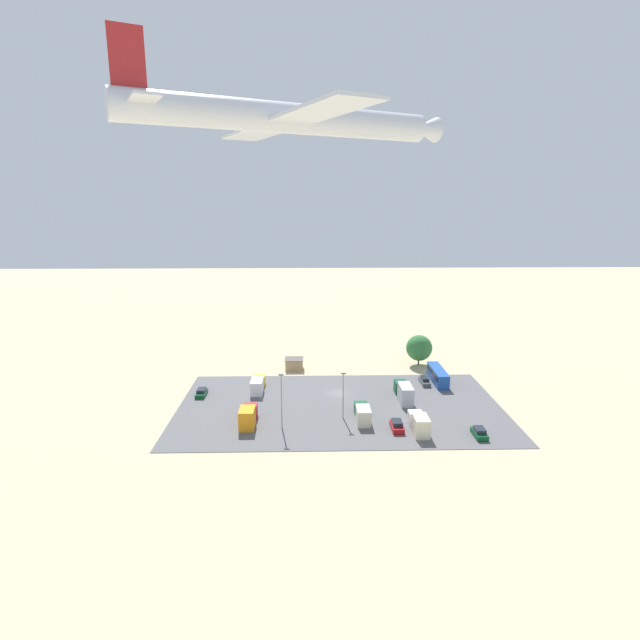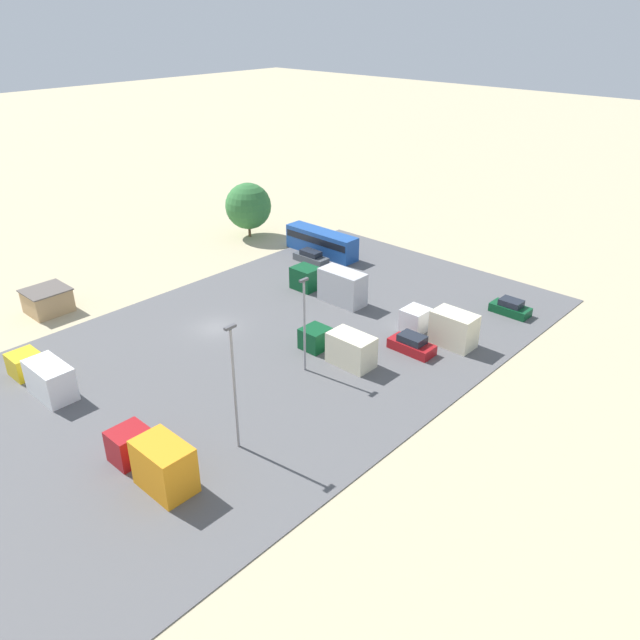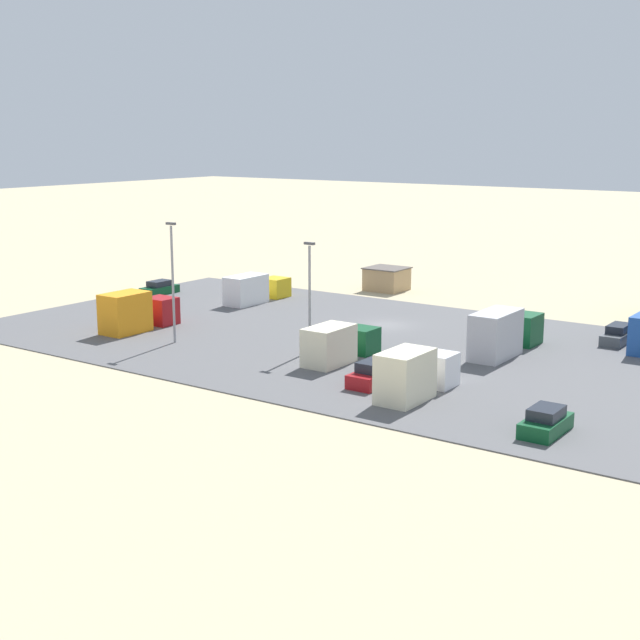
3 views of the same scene
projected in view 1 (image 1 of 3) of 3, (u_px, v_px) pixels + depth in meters
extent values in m
plane|color=tan|center=(338.00, 394.00, 102.78)|extent=(400.00, 400.00, 0.00)
cube|color=#565659|center=(340.00, 407.00, 96.14)|extent=(62.04, 35.15, 0.08)
cube|color=tan|center=(294.00, 364.00, 117.63)|extent=(4.03, 3.73, 2.42)
cube|color=#59514C|center=(294.00, 359.00, 117.34)|extent=(4.27, 3.97, 0.12)
cube|color=#1E4C9E|center=(438.00, 375.00, 108.86)|extent=(2.45, 10.37, 3.04)
cube|color=black|center=(438.00, 373.00, 108.73)|extent=(2.49, 9.95, 0.85)
cube|color=#0C4723|center=(202.00, 393.00, 101.51)|extent=(1.86, 4.27, 0.84)
cube|color=#1E232D|center=(201.00, 390.00, 101.34)|extent=(1.56, 2.39, 0.61)
cube|color=#0C4723|center=(479.00, 434.00, 83.71)|extent=(1.92, 4.01, 0.90)
cube|color=#1E232D|center=(480.00, 430.00, 83.53)|extent=(1.62, 2.24, 0.66)
cube|color=#4C5156|center=(425.00, 382.00, 108.03)|extent=(1.70, 4.69, 0.88)
cube|color=#1E232D|center=(425.00, 378.00, 107.85)|extent=(1.43, 2.62, 0.65)
cube|color=maroon|center=(397.00, 427.00, 86.28)|extent=(1.97, 4.30, 0.96)
cube|color=#1E232D|center=(397.00, 423.00, 86.09)|extent=(1.65, 2.41, 0.70)
cube|color=#0C4723|center=(400.00, 387.00, 102.79)|extent=(2.39, 2.87, 2.52)
cube|color=#B2B2B7|center=(406.00, 394.00, 97.39)|extent=(2.39, 5.10, 3.60)
cube|color=#0C4723|center=(361.00, 408.00, 92.83)|extent=(2.41, 2.31, 2.02)
cube|color=beige|center=(363.00, 416.00, 88.49)|extent=(2.41, 4.10, 2.89)
cube|color=maroon|center=(250.00, 411.00, 91.05)|extent=(2.60, 2.26, 2.43)
cube|color=orange|center=(247.00, 418.00, 86.78)|extent=(2.60, 4.01, 3.48)
cube|color=gold|center=(259.00, 380.00, 107.18)|extent=(2.39, 2.52, 2.03)
cube|color=white|center=(257.00, 387.00, 102.45)|extent=(2.39, 4.48, 2.90)
cube|color=silver|center=(415.00, 418.00, 88.35)|extent=(2.45, 2.28, 2.30)
cube|color=beige|center=(421.00, 426.00, 84.04)|extent=(2.45, 4.06, 3.28)
cylinder|color=brown|center=(418.00, 361.00, 120.67)|extent=(0.36, 0.36, 1.96)
sphere|color=#337038|center=(419.00, 348.00, 119.90)|extent=(6.23, 6.23, 6.23)
cylinder|color=gray|center=(282.00, 402.00, 85.98)|extent=(0.20, 0.20, 9.60)
cube|color=#4C4C51|center=(281.00, 375.00, 84.83)|extent=(0.90, 0.28, 0.20)
cylinder|color=gray|center=(343.00, 396.00, 90.07)|extent=(0.20, 0.20, 8.39)
cube|color=#4C4C51|center=(343.00, 373.00, 89.06)|extent=(0.90, 0.28, 0.20)
cylinder|color=silver|center=(285.00, 118.00, 54.72)|extent=(34.23, 18.76, 3.25)
cone|color=silver|center=(424.00, 129.00, 63.21)|extent=(4.56, 4.33, 3.08)
cube|color=silver|center=(285.00, 123.00, 54.83)|extent=(18.84, 31.75, 0.36)
cube|color=silver|center=(139.00, 104.00, 47.90)|extent=(7.36, 11.61, 0.24)
cube|color=#B22323|center=(127.00, 58.00, 46.65)|extent=(3.08, 1.68, 5.83)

